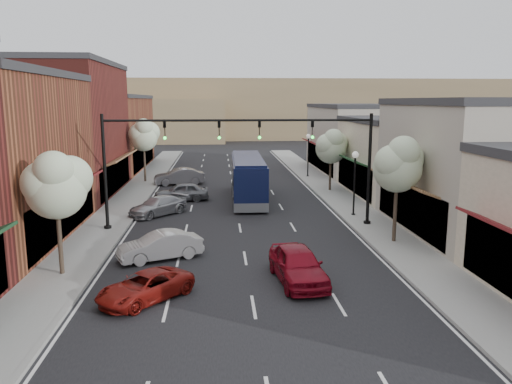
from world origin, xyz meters
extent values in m
plane|color=black|center=(0.00, 0.00, 0.00)|extent=(160.00, 160.00, 0.00)
cube|color=gray|center=(-8.40, 18.50, 0.07)|extent=(2.80, 73.00, 0.15)
cube|color=gray|center=(8.40, 18.50, 0.07)|extent=(2.80, 73.00, 0.15)
cube|color=gray|center=(-7.00, 18.50, 0.07)|extent=(0.25, 73.00, 0.17)
cube|color=gray|center=(7.00, 18.50, 0.07)|extent=(0.25, 73.00, 0.17)
cube|color=black|center=(-10.10, 6.00, 1.60)|extent=(0.60, 11.90, 2.60)
cube|color=#581415|center=(-9.30, 6.00, 3.10)|extent=(1.07, 9.80, 0.49)
cube|color=maroon|center=(-14.30, 20.00, 5.25)|extent=(9.00, 14.00, 10.50)
cube|color=#2D2D30|center=(-14.30, 20.00, 10.70)|extent=(9.20, 14.10, 0.40)
cube|color=black|center=(-10.10, 20.00, 1.60)|extent=(0.60, 11.90, 2.60)
cube|color=brown|center=(-9.30, 20.00, 3.10)|extent=(1.07, 9.80, 0.49)
cube|color=brown|center=(-14.30, 36.00, 4.00)|extent=(9.00, 18.00, 8.00)
cube|color=#2D2D30|center=(-14.30, 36.00, 8.20)|extent=(9.20, 18.10, 0.40)
cube|color=black|center=(-10.10, 36.00, 1.60)|extent=(0.60, 15.30, 2.60)
cube|color=#15361C|center=(-9.30, 36.00, 3.10)|extent=(1.07, 12.60, 0.49)
cube|color=#A39C8C|center=(13.80, 6.00, 3.75)|extent=(8.00, 12.00, 7.50)
cube|color=#2D2D30|center=(13.80, 6.00, 7.70)|extent=(8.20, 12.10, 0.40)
cube|color=black|center=(10.10, 6.00, 1.60)|extent=(0.60, 10.20, 2.60)
cube|color=brown|center=(9.30, 6.00, 3.10)|extent=(1.07, 8.40, 0.49)
cube|color=beige|center=(13.80, 18.00, 3.00)|extent=(8.00, 12.00, 6.00)
cube|color=#2D2D30|center=(13.80, 18.00, 6.20)|extent=(8.20, 12.10, 0.40)
cube|color=black|center=(10.10, 18.00, 1.60)|extent=(0.60, 10.20, 2.60)
cube|color=#15361C|center=(9.30, 18.00, 3.10)|extent=(1.07, 8.40, 0.49)
cube|color=#A39C8C|center=(13.80, 32.00, 3.50)|extent=(8.00, 16.00, 7.00)
cube|color=#2D2D30|center=(13.80, 32.00, 7.20)|extent=(8.20, 16.10, 0.40)
cube|color=black|center=(10.10, 32.00, 1.60)|extent=(0.60, 13.60, 2.60)
cube|color=#581415|center=(9.30, 32.00, 3.10)|extent=(1.07, 11.20, 0.49)
cube|color=#7A6647|center=(0.00, 90.00, 6.00)|extent=(120.00, 30.00, 12.00)
cube|color=#7A6647|center=(-25.00, 78.00, 4.00)|extent=(50.00, 20.00, 8.00)
cylinder|color=black|center=(8.00, 8.00, 0.15)|extent=(0.44, 0.44, 0.30)
cylinder|color=black|center=(8.00, 8.00, 3.50)|extent=(0.20, 0.20, 7.00)
cylinder|color=black|center=(4.00, 8.00, 6.60)|extent=(8.00, 0.14, 0.14)
imported|color=black|center=(4.40, 8.00, 6.00)|extent=(0.18, 0.46, 1.10)
sphere|color=#19E533|center=(4.40, 7.88, 5.58)|extent=(0.18, 0.18, 0.18)
imported|color=black|center=(1.20, 8.00, 6.00)|extent=(0.18, 0.46, 1.10)
sphere|color=#19E533|center=(1.20, 7.88, 5.58)|extent=(0.18, 0.18, 0.18)
cylinder|color=black|center=(-8.00, 8.00, 0.15)|extent=(0.44, 0.44, 0.30)
cylinder|color=black|center=(-8.00, 8.00, 3.50)|extent=(0.20, 0.20, 7.00)
cylinder|color=black|center=(-4.00, 8.00, 6.60)|extent=(8.00, 0.14, 0.14)
imported|color=black|center=(-4.40, 8.00, 6.00)|extent=(0.18, 0.46, 1.10)
sphere|color=#19E533|center=(-4.40, 7.88, 5.58)|extent=(0.18, 0.18, 0.18)
imported|color=black|center=(-1.20, 8.00, 6.00)|extent=(0.18, 0.46, 1.10)
sphere|color=#19E533|center=(-1.20, 7.88, 5.58)|extent=(0.18, 0.18, 0.18)
cylinder|color=#47382B|center=(8.30, 4.00, 1.86)|extent=(0.20, 0.20, 3.71)
sphere|color=beige|center=(8.30, 4.00, 4.18)|extent=(2.60, 2.60, 2.60)
sphere|color=beige|center=(8.80, 4.30, 4.64)|extent=(2.00, 2.00, 2.00)
sphere|color=beige|center=(7.90, 3.70, 4.52)|extent=(1.90, 1.90, 1.90)
sphere|color=beige|center=(8.40, 3.50, 5.10)|extent=(1.70, 1.70, 1.70)
cylinder|color=#47382B|center=(8.30, 20.00, 1.66)|extent=(0.20, 0.20, 3.33)
sphere|color=beige|center=(8.30, 20.00, 3.74)|extent=(2.60, 2.60, 2.60)
sphere|color=beige|center=(8.80, 20.30, 4.16)|extent=(2.00, 2.00, 2.00)
sphere|color=beige|center=(7.90, 19.70, 4.06)|extent=(1.90, 1.90, 1.90)
sphere|color=beige|center=(8.40, 19.50, 4.58)|extent=(1.70, 1.70, 1.70)
cylinder|color=#47382B|center=(-8.30, 0.00, 1.76)|extent=(0.20, 0.20, 3.52)
sphere|color=beige|center=(-8.30, 0.00, 3.96)|extent=(2.60, 2.60, 2.60)
sphere|color=beige|center=(-7.80, 0.30, 4.40)|extent=(2.00, 2.00, 2.00)
sphere|color=beige|center=(-8.70, -0.30, 4.29)|extent=(1.90, 1.90, 1.90)
sphere|color=beige|center=(-8.20, -0.50, 4.84)|extent=(1.70, 1.70, 1.70)
cylinder|color=#47382B|center=(-8.30, 26.00, 1.92)|extent=(0.20, 0.20, 3.84)
sphere|color=beige|center=(-8.30, 26.00, 4.32)|extent=(2.60, 2.60, 2.60)
sphere|color=beige|center=(-7.80, 26.30, 4.80)|extent=(2.00, 2.00, 2.00)
sphere|color=beige|center=(-8.70, 25.70, 4.68)|extent=(1.90, 1.90, 1.90)
sphere|color=beige|center=(-8.20, 25.50, 5.28)|extent=(1.70, 1.70, 1.70)
cylinder|color=black|center=(7.80, 10.50, 0.10)|extent=(0.28, 0.28, 0.20)
cylinder|color=black|center=(7.80, 10.50, 2.00)|extent=(0.12, 0.12, 4.00)
sphere|color=white|center=(7.80, 10.50, 4.22)|extent=(0.44, 0.44, 0.44)
cylinder|color=black|center=(7.80, 28.00, 0.10)|extent=(0.28, 0.28, 0.20)
cylinder|color=black|center=(7.80, 28.00, 2.00)|extent=(0.12, 0.12, 4.00)
sphere|color=white|center=(7.80, 28.00, 4.22)|extent=(0.44, 0.44, 0.44)
cube|color=#0E153A|center=(1.02, 16.96, 1.84)|extent=(2.57, 11.09, 2.78)
cube|color=#595B60|center=(1.02, 16.96, 0.51)|extent=(2.59, 11.11, 0.65)
cube|color=black|center=(1.02, 16.96, 2.21)|extent=(2.61, 10.21, 1.01)
cube|color=#0E153A|center=(1.02, 16.96, 3.28)|extent=(2.37, 10.65, 0.23)
cube|color=black|center=(0.94, 11.48, 2.40)|extent=(1.92, 0.11, 1.11)
cylinder|color=black|center=(-0.12, 13.11, 0.48)|extent=(0.31, 0.96, 0.96)
cylinder|color=black|center=(2.05, 13.08, 0.48)|extent=(0.31, 0.96, 0.96)
cylinder|color=black|center=(-0.01, 20.48, 0.48)|extent=(0.31, 0.96, 0.96)
cylinder|color=black|center=(2.16, 20.45, 0.48)|extent=(0.31, 0.96, 0.96)
cylinder|color=black|center=(-0.03, 19.19, 0.48)|extent=(0.31, 0.96, 0.96)
cylinder|color=black|center=(2.14, 19.16, 0.48)|extent=(0.31, 0.96, 0.96)
imported|color=maroon|center=(2.09, -1.48, 0.79)|extent=(2.38, 4.82, 1.58)
imported|color=maroon|center=(-4.20, -3.02, 0.56)|extent=(4.08, 4.18, 1.11)
imported|color=silver|center=(-4.20, 2.17, 0.68)|extent=(4.36, 2.96, 1.36)
imported|color=#A5A6AB|center=(-5.45, 11.98, 0.64)|extent=(4.34, 4.39, 1.27)
imported|color=slate|center=(-4.20, 16.83, 0.72)|extent=(4.38, 2.08, 1.45)
imported|color=gray|center=(-4.96, 24.61, 0.76)|extent=(4.85, 2.41, 1.53)
camera|label=1|loc=(-1.25, -21.85, 7.75)|focal=35.00mm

